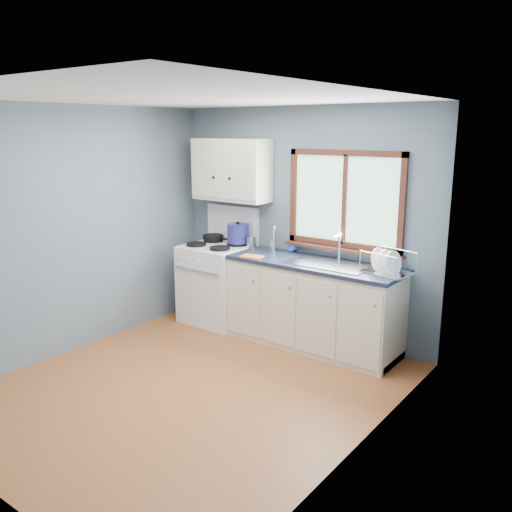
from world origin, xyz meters
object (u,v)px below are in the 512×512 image
Objects in this scene: skillet at (213,237)px; utensil_crock at (251,242)px; base_cabinets at (313,309)px; thermos at (273,239)px; stockpot at (238,233)px; sink at (329,270)px; dish_rack at (387,267)px; gas_range at (218,281)px.

skillet is 1.08× the size of utensil_crock.
thermos reaches higher than base_cabinets.
base_cabinets is 4.91× the size of skillet.
thermos is at bearing -0.40° from stockpot.
sink is 2.86× the size of thermos.
thermos is at bearing -171.71° from dish_rack.
dish_rack is at bearing 1.88° from base_cabinets.
gas_range is 0.54m from skillet.
utensil_crock is 1.18× the size of thermos.
sink is 2.23× the size of skillet.
dish_rack is (0.78, 0.03, 0.57)m from base_cabinets.
dish_rack reaches higher than skillet.
gas_range is 0.63m from stockpot.
skillet is 2.27m from dish_rack.
stockpot is 0.59× the size of dish_rack.
base_cabinets is 6.18× the size of stockpot.
gas_range is 2.15m from dish_rack.
utensil_crock is (0.55, 0.03, 0.01)m from skillet.
utensil_crock is (0.18, 0.01, -0.08)m from stockpot.
utensil_crock reaches higher than base_cabinets.
utensil_crock reaches higher than sink.
stockpot is 0.20m from utensil_crock.
base_cabinets is 1.11m from utensil_crock.
sink reaches higher than stockpot.
stockpot is (-1.30, 0.14, 0.21)m from sink.
gas_range is at bearing -179.18° from base_cabinets.
sink is 2.41× the size of utensil_crock.
skillet is at bearing -176.98° from utensil_crock.
sink is 1.67× the size of dish_rack.
skillet is at bearing -177.19° from stockpot.
utensil_crock is at bearing 24.60° from gas_range.
base_cabinets is at bearing 179.87° from sink.
base_cabinets is 5.31× the size of utensil_crock.
gas_range reaches higher than thermos.
utensil_crock is 0.69× the size of dish_rack.
stockpot is at bearing -170.62° from dish_rack.
dish_rack is at bearing -4.54° from thermos.
gas_range reaches higher than sink.
base_cabinets is at bearing -9.21° from utensil_crock.
gas_range is 0.64m from utensil_crock.
thermos is 0.58× the size of dish_rack.
sink is at bearing -7.76° from utensil_crock.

